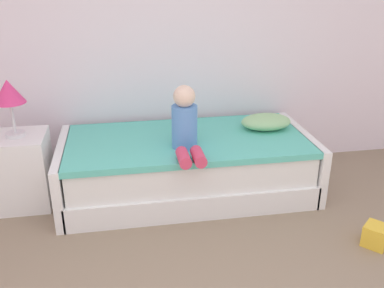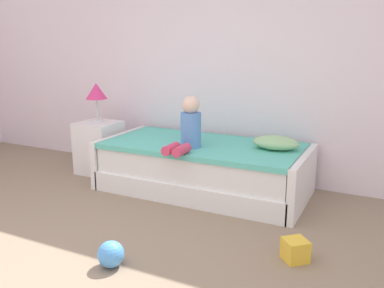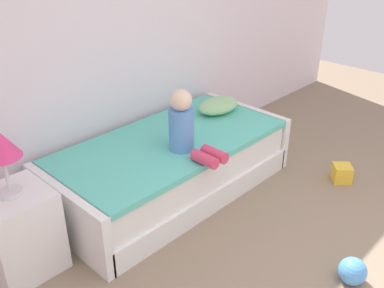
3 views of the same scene
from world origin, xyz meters
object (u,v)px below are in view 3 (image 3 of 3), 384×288
Objects in this scene: nightstand at (20,232)px; toy_ball at (353,271)px; bed at (171,166)px; pillow at (218,105)px; table_lamp at (0,147)px; child_figure at (186,127)px; toy_block at (342,173)px.

nightstand is 3.25× the size of toy_ball.
bed is 4.80× the size of pillow.
table_lamp reaches higher than nightstand.
bed is at bearing -172.09° from pillow.
pillow is at bearing 23.19° from child_figure.
child_figure reaches higher than toy_ball.
toy_ball is (0.12, -1.42, -0.61)m from child_figure.
child_figure is at bearing 94.68° from toy_ball.
bed is 1.35m from nightstand.
toy_block is at bearing -67.29° from pillow.
toy_ball is at bearing -49.71° from nightstand.
nightstand is at bearing 0.00° from table_lamp.
bed is at bearing -1.21° from table_lamp.
table_lamp reaches higher than bed.
table_lamp is (0.00, 0.00, 0.64)m from nightstand.
toy_ball is at bearing -49.71° from table_lamp.
nightstand is at bearing 168.84° from child_figure.
bed is at bearing 92.40° from toy_ball.
toy_block is (1.18, -1.00, -0.17)m from bed.
toy_ball is (1.42, -1.67, -0.84)m from table_lamp.
nightstand is at bearing 178.79° from bed.
toy_block is (1.23, -0.78, -0.63)m from child_figure.
table_lamp is 2.44× the size of toy_ball.
nightstand is 2.20m from toy_ball.
bed reaches higher than toy_ball.
toy_block is at bearing -32.28° from child_figure.
pillow is 2.79× the size of toy_block.
child_figure reaches higher than bed.
toy_block is at bearing -22.20° from table_lamp.
pillow is 1.29m from toy_block.
pillow is (0.77, 0.33, -0.14)m from child_figure.
toy_ball is at bearing -110.45° from pillow.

